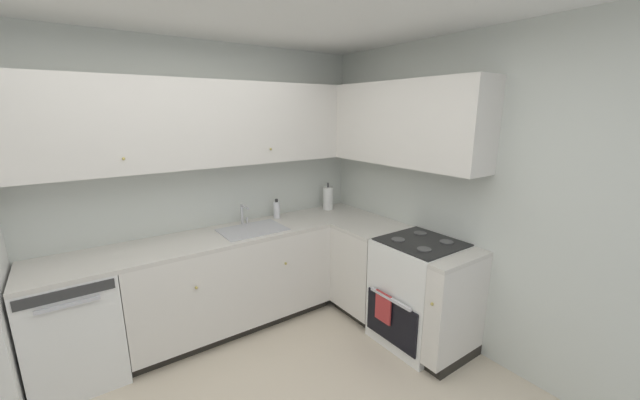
% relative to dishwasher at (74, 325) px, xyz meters
% --- Properties ---
extents(wall_back, '(4.01, 0.05, 2.57)m').
position_rel_dishwasher_xyz_m(wall_back, '(0.78, 0.33, 0.85)').
color(wall_back, silver).
rests_on(wall_back, ground_plane).
extents(wall_right, '(0.05, 3.54, 2.57)m').
position_rel_dishwasher_xyz_m(wall_right, '(2.76, -1.42, 0.85)').
color(wall_right, silver).
rests_on(wall_right, ground_plane).
extents(dishwasher, '(0.60, 0.63, 0.88)m').
position_rel_dishwasher_xyz_m(dishwasher, '(0.00, 0.00, 0.00)').
color(dishwasher, white).
rests_on(dishwasher, ground_plane).
extents(lower_cabinets_back, '(1.83, 0.62, 0.88)m').
position_rel_dishwasher_xyz_m(lower_cabinets_back, '(1.22, 0.00, 0.00)').
color(lower_cabinets_back, silver).
rests_on(lower_cabinets_back, ground_plane).
extents(countertop_back, '(3.04, 0.60, 0.03)m').
position_rel_dishwasher_xyz_m(countertop_back, '(1.22, 0.00, 0.45)').
color(countertop_back, beige).
rests_on(countertop_back, lower_cabinets_back).
extents(lower_cabinets_right, '(0.62, 1.31, 0.88)m').
position_rel_dishwasher_xyz_m(lower_cabinets_right, '(2.44, -0.78, 0.00)').
color(lower_cabinets_right, silver).
rests_on(lower_cabinets_right, ground_plane).
extents(countertop_right, '(0.60, 1.31, 0.03)m').
position_rel_dishwasher_xyz_m(countertop_right, '(2.44, -0.78, 0.45)').
color(countertop_right, beige).
rests_on(countertop_right, lower_cabinets_right).
extents(oven_range, '(0.68, 0.62, 1.06)m').
position_rel_dishwasher_xyz_m(oven_range, '(2.46, -1.15, 0.02)').
color(oven_range, white).
rests_on(oven_range, ground_plane).
extents(upper_cabinets_back, '(2.72, 0.34, 0.72)m').
position_rel_dishwasher_xyz_m(upper_cabinets_back, '(1.06, 0.14, 1.43)').
color(upper_cabinets_back, silver).
extents(upper_cabinets_right, '(0.32, 1.85, 0.72)m').
position_rel_dishwasher_xyz_m(upper_cabinets_right, '(2.58, -0.63, 1.43)').
color(upper_cabinets_right, silver).
extents(sink, '(0.58, 0.40, 0.10)m').
position_rel_dishwasher_xyz_m(sink, '(1.44, -0.03, 0.43)').
color(sink, '#B7B7BC').
rests_on(sink, countertop_back).
extents(faucet, '(0.07, 0.16, 0.20)m').
position_rel_dishwasher_xyz_m(faucet, '(1.45, 0.18, 0.59)').
color(faucet, silver).
rests_on(faucet, countertop_back).
extents(soap_bottle, '(0.07, 0.07, 0.20)m').
position_rel_dishwasher_xyz_m(soap_bottle, '(1.81, 0.18, 0.56)').
color(soap_bottle, silver).
rests_on(soap_bottle, countertop_back).
extents(paper_towel_roll, '(0.11, 0.11, 0.31)m').
position_rel_dishwasher_xyz_m(paper_towel_roll, '(2.45, 0.16, 0.60)').
color(paper_towel_roll, white).
rests_on(paper_towel_roll, countertop_back).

